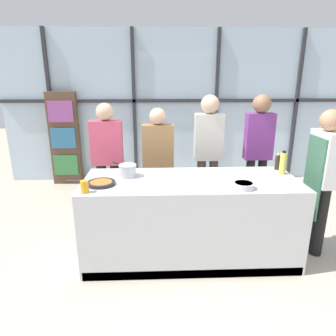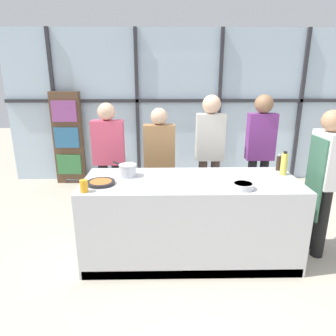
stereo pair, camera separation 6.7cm
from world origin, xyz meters
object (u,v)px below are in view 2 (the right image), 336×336
(spectator_far_right, at_px, (260,148))
(juice_glass_near, at_px, (84,186))
(chef, at_px, (324,175))
(spectator_far_left, at_px, (109,155))
(saucepan, at_px, (128,170))
(white_plate, at_px, (239,180))
(frying_pan, at_px, (100,182))
(mixing_bowl, at_px, (243,186))
(oil_bottle, at_px, (284,164))
(pepper_grinder, at_px, (279,163))
(spectator_center_left, at_px, (159,158))
(spectator_center_right, at_px, (210,149))

(spectator_far_right, distance_m, juice_glass_near, 2.45)
(chef, relative_size, spectator_far_left, 1.00)
(spectator_far_right, relative_size, saucepan, 5.92)
(spectator_far_right, bearing_deg, white_plate, 62.09)
(saucepan, bearing_deg, frying_pan, -135.85)
(mixing_bowl, relative_size, oil_bottle, 0.80)
(frying_pan, bearing_deg, white_plate, 2.65)
(pepper_grinder, bearing_deg, juice_glass_near, -162.67)
(spectator_center_left, bearing_deg, spectator_far_right, -180.00)
(frying_pan, relative_size, white_plate, 1.91)
(frying_pan, bearing_deg, saucepan, 44.15)
(saucepan, bearing_deg, spectator_center_left, 67.66)
(saucepan, xyz_separation_m, mixing_bowl, (1.17, -0.41, -0.04))
(saucepan, relative_size, white_plate, 1.11)
(chef, xyz_separation_m, white_plate, (-0.96, -0.11, -0.02))
(white_plate, relative_size, juice_glass_near, 2.24)
(chef, distance_m, pepper_grinder, 0.48)
(spectator_far_right, xyz_separation_m, mixing_bowl, (-0.55, -1.24, -0.08))
(chef, height_order, oil_bottle, chef)
(spectator_center_right, relative_size, oil_bottle, 6.51)
(mixing_bowl, height_order, oil_bottle, oil_bottle)
(spectator_far_left, height_order, spectator_far_right, spectator_far_right)
(spectator_far_right, bearing_deg, spectator_far_left, 0.00)
(spectator_center_right, bearing_deg, frying_pan, 39.96)
(chef, bearing_deg, spectator_center_left, 63.41)
(spectator_center_right, bearing_deg, saucepan, 38.82)
(mixing_bowl, xyz_separation_m, juice_glass_near, (-1.53, -0.05, 0.03))
(spectator_far_left, height_order, oil_bottle, spectator_far_left)
(saucepan, height_order, mixing_bowl, saucepan)
(white_plate, bearing_deg, spectator_far_right, 62.09)
(juice_glass_near, bearing_deg, spectator_center_right, 42.84)
(spectator_center_left, xyz_separation_m, saucepan, (-0.34, -0.83, 0.10))
(spectator_far_right, distance_m, saucepan, 1.91)
(saucepan, xyz_separation_m, juice_glass_near, (-0.36, -0.46, -0.01))
(spectator_far_left, distance_m, juice_glass_near, 1.29)
(spectator_center_left, relative_size, mixing_bowl, 7.37)
(spectator_center_left, height_order, mixing_bowl, spectator_center_left)
(white_plate, height_order, mixing_bowl, mixing_bowl)
(spectator_far_left, bearing_deg, saucepan, 112.83)
(pepper_grinder, bearing_deg, saucepan, -173.66)
(spectator_center_right, distance_m, saucepan, 1.32)
(white_plate, relative_size, mixing_bowl, 1.25)
(mixing_bowl, relative_size, pepper_grinder, 1.08)
(frying_pan, distance_m, mixing_bowl, 1.44)
(chef, bearing_deg, juice_glass_near, 98.85)
(spectator_far_left, bearing_deg, spectator_far_right, -180.00)
(spectator_center_right, distance_m, spectator_far_right, 0.69)
(spectator_far_left, height_order, juice_glass_near, spectator_far_left)
(spectator_center_left, bearing_deg, spectator_center_right, 180.00)
(spectator_far_left, distance_m, saucepan, 0.90)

